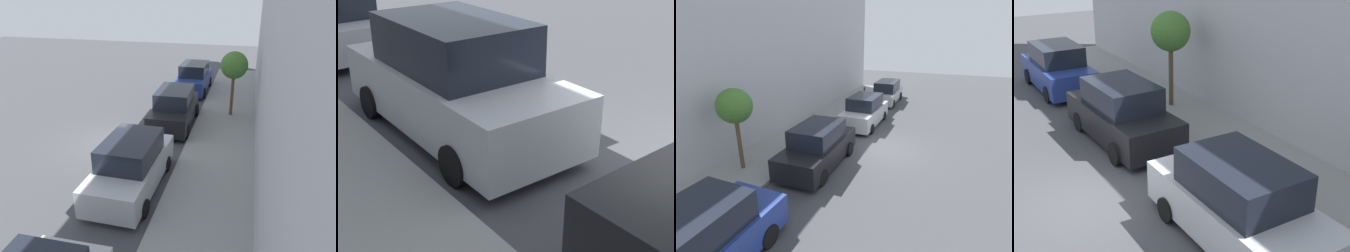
% 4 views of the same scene
% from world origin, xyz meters
% --- Properties ---
extents(parked_suv_second, '(2.08, 4.82, 1.98)m').
position_xyz_m(parked_suv_second, '(2.24, -3.28, 0.93)').
color(parked_suv_second, '#B7BABF').
rests_on(parked_suv_second, ground_plane).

